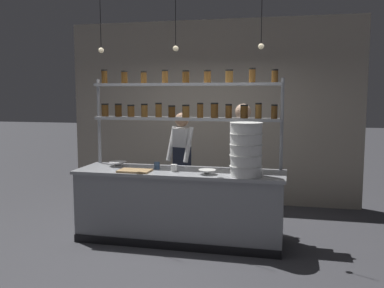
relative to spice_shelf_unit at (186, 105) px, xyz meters
name	(u,v)px	position (x,y,z in m)	size (l,w,h in m)	color
ground_plane	(180,240)	(0.00, -0.33, -1.74)	(40.00, 40.00, 0.00)	#3D3D42
back_wall	(211,112)	(0.00, 1.80, -0.17)	(5.07, 0.12, 3.14)	#9E9384
prep_counter	(180,206)	(0.00, -0.33, -1.28)	(2.67, 0.76, 0.92)	gray
spice_shelf_unit	(186,105)	(0.00, 0.00, 0.00)	(2.55, 0.28, 2.22)	#999BA0
chef_left	(182,160)	(-0.18, 0.51, -0.81)	(0.41, 0.34, 1.62)	black
chef_center	(243,156)	(0.72, 0.38, -0.72)	(0.40, 0.33, 1.76)	black
container_stack	(246,149)	(0.86, -0.52, -0.50)	(0.39, 0.39, 0.64)	white
cutting_board	(135,171)	(-0.52, -0.54, -0.81)	(0.40, 0.26, 0.02)	#A88456
prep_bowl_near_left	(118,164)	(-0.89, -0.23, -0.79)	(0.23, 0.23, 0.06)	white
prep_bowl_center_front	(207,172)	(0.40, -0.51, -0.79)	(0.21, 0.21, 0.06)	silver
serving_cup_front	(157,166)	(-0.31, -0.30, -0.77)	(0.08, 0.08, 0.09)	#334C70
serving_cup_by_board	(174,168)	(-0.05, -0.42, -0.77)	(0.08, 0.08, 0.09)	silver
pendant_light_row	(177,46)	(-0.03, -0.33, 0.74)	(2.11, 0.07, 0.68)	black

